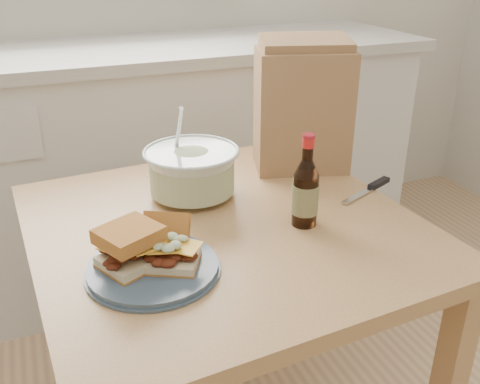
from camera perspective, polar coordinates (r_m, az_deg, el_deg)
name	(u,v)px	position (r m, az deg, el deg)	size (l,w,h in m)	color
cabinet_run	(107,169)	(2.16, -13.97, 2.36)	(2.50, 0.64, 0.94)	silver
dining_table	(225,261)	(1.27, -1.58, -7.34)	(0.90, 0.90, 0.70)	tan
plate	(153,268)	(1.06, -9.25, -8.02)	(0.25, 0.25, 0.02)	#3C4F62
sandwich_left	(130,246)	(1.04, -11.64, -5.69)	(0.14, 0.14, 0.08)	beige
sandwich_right	(170,247)	(1.05, -7.45, -5.82)	(0.13, 0.17, 0.08)	beige
coleslaw_bowl	(192,173)	(1.33, -5.14, 2.00)	(0.24, 0.24, 0.24)	silver
beer_bottle	(305,192)	(1.19, 7.00, 0.03)	(0.06, 0.06, 0.21)	black
knife	(374,186)	(1.42, 14.06, 0.59)	(0.19, 0.09, 0.01)	silver
paper_bag	(302,110)	(1.48, 6.66, 8.65)	(0.25, 0.16, 0.33)	#9A744A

